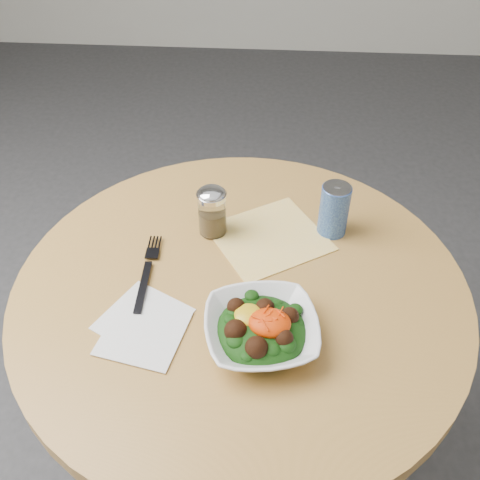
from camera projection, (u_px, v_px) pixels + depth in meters
The scene contains 8 objects.
ground at pixel (240, 460), 1.56m from camera, with size 6.00×6.00×0.00m, color #303033.
table at pixel (241, 343), 1.19m from camera, with size 0.90×0.90×0.75m.
cloth_napkin at pixel (269, 237), 1.16m from camera, with size 0.22×0.20×0.00m, color #F6AF0C.
paper_napkins at pixel (143, 326), 0.98m from camera, with size 0.19×0.21×0.00m.
salad_bowl at pixel (261, 329), 0.94m from camera, with size 0.23×0.23×0.07m.
fork at pixel (148, 270), 1.08m from camera, with size 0.03×0.22×0.00m.
spice_shaker at pixel (212, 211), 1.14m from camera, with size 0.06×0.06×0.11m.
beverage_can at pixel (334, 210), 1.14m from camera, with size 0.06×0.06×0.12m.
Camera 1 is at (0.05, -0.73, 1.52)m, focal length 40.00 mm.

